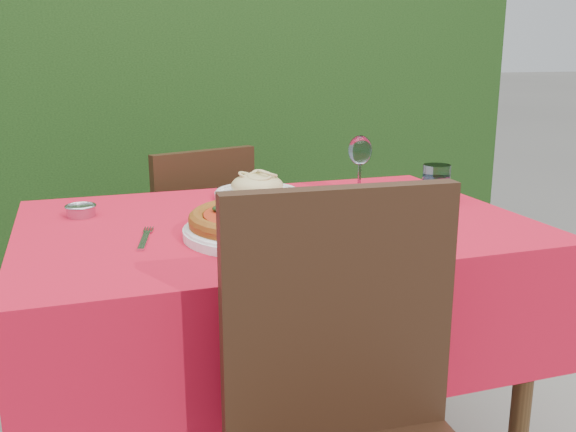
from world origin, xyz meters
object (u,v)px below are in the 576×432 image
object	(u,v)px
chair_near	(358,432)
water_glass	(436,184)
steel_ramekin	(81,211)
wine_glass	(360,153)
chair_far	(194,246)
fork	(144,240)
pasta_plate	(257,189)
pizza_plate	(264,222)

from	to	relation	value
chair_near	water_glass	bearing A→B (deg)	55.00
steel_ramekin	wine_glass	bearing A→B (deg)	2.47
chair_far	fork	world-z (taller)	chair_far
pasta_plate	water_glass	size ratio (longest dim) A/B	2.42
chair_near	pizza_plate	world-z (taller)	chair_near
chair_far	water_glass	size ratio (longest dim) A/B	8.15
fork	pasta_plate	bearing A→B (deg)	56.34
pizza_plate	chair_near	bearing A→B (deg)	-88.59
steel_ramekin	pizza_plate	bearing A→B (deg)	-38.84
pasta_plate	water_glass	xyz separation A→B (m)	(0.48, -0.20, 0.02)
chair_near	chair_far	world-z (taller)	chair_near
pizza_plate	water_glass	size ratio (longest dim) A/B	3.95
pizza_plate	water_glass	distance (m)	0.61
chair_near	pizza_plate	size ratio (longest dim) A/B	2.31
chair_far	wine_glass	world-z (taller)	wine_glass
chair_near	steel_ramekin	world-z (taller)	chair_near
wine_glass	pasta_plate	bearing A→B (deg)	174.10
pasta_plate	fork	size ratio (longest dim) A/B	1.26
pasta_plate	chair_near	bearing A→B (deg)	-95.25
fork	steel_ramekin	world-z (taller)	steel_ramekin
chair_near	pizza_plate	xyz separation A→B (m)	(-0.01, 0.51, 0.24)
pasta_plate	wine_glass	size ratio (longest dim) A/B	1.43
pizza_plate	pasta_plate	xyz separation A→B (m)	(0.10, 0.39, -0.01)
pasta_plate	fork	distance (m)	0.51
pasta_plate	steel_ramekin	distance (m)	0.50
chair_near	chair_far	bearing A→B (deg)	94.95
pasta_plate	fork	xyz separation A→B (m)	(-0.37, -0.35, -0.02)
chair_near	chair_far	xyz separation A→B (m)	(-0.03, 1.33, -0.06)
chair_far	fork	distance (m)	0.86
chair_near	steel_ramekin	bearing A→B (deg)	119.84
chair_far	pizza_plate	distance (m)	0.87
chair_far	pasta_plate	size ratio (longest dim) A/B	3.37
pizza_plate	steel_ramekin	distance (m)	0.52
water_glass	wine_glass	xyz separation A→B (m)	(-0.17, 0.16, 0.08)
chair_near	pizza_plate	distance (m)	0.57
chair_near	pasta_plate	distance (m)	0.94
pasta_plate	fork	world-z (taller)	pasta_plate
chair_far	pasta_plate	world-z (taller)	chair_far
pasta_plate	steel_ramekin	size ratio (longest dim) A/B	3.40
fork	pizza_plate	bearing A→B (deg)	4.49
wine_glass	fork	world-z (taller)	wine_glass
wine_glass	steel_ramekin	bearing A→B (deg)	-177.53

